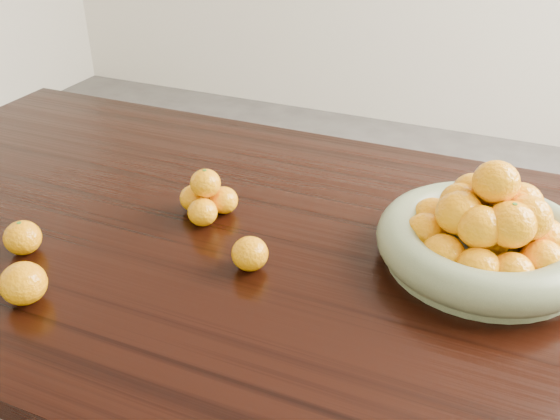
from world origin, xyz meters
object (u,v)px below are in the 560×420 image
at_px(loose_orange_0, 23,238).
at_px(fruit_bowl, 486,235).
at_px(dining_table, 279,280).
at_px(orange_pyramid, 206,198).

bearing_deg(loose_orange_0, fruit_bowl, 21.15).
relative_size(dining_table, loose_orange_0, 30.36).
relative_size(orange_pyramid, loose_orange_0, 1.75).
xyz_separation_m(dining_table, fruit_bowl, (0.35, 0.08, 0.14)).
relative_size(dining_table, fruit_bowl, 5.40).
bearing_deg(orange_pyramid, fruit_bowl, 5.38).
bearing_deg(loose_orange_0, dining_table, 27.81).
height_order(fruit_bowl, loose_orange_0, fruit_bowl).
height_order(orange_pyramid, loose_orange_0, orange_pyramid).
height_order(dining_table, fruit_bowl, fruit_bowl).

